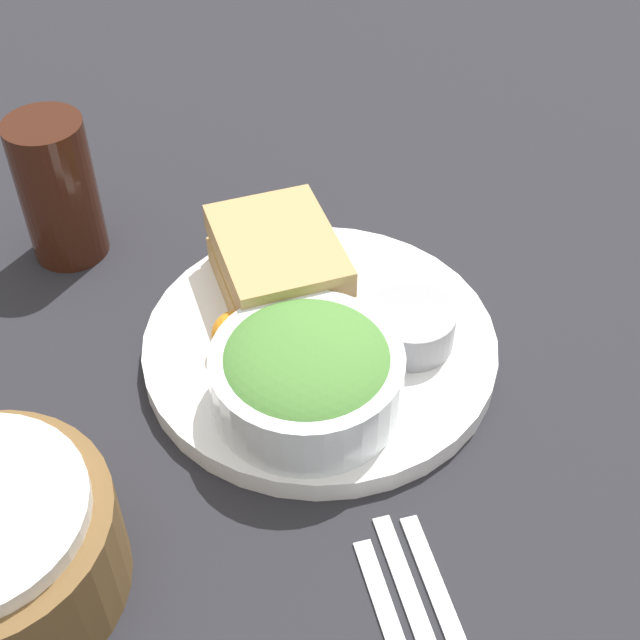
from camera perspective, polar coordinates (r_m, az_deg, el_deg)
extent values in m
plane|color=#232328|center=(0.72, 0.00, -2.20)|extent=(4.00, 4.00, 0.00)
cylinder|color=white|center=(0.71, 0.00, -1.69)|extent=(0.28, 0.28, 0.02)
cube|color=tan|center=(0.73, -3.00, 2.35)|extent=(0.14, 0.12, 0.02)
cube|color=#E5C666|center=(0.72, -3.05, 3.35)|extent=(0.13, 0.11, 0.01)
cube|color=tan|center=(0.71, -3.10, 4.38)|extent=(0.14, 0.12, 0.02)
cylinder|color=white|center=(0.64, -0.84, -3.81)|extent=(0.14, 0.14, 0.05)
ellipsoid|color=#4C8438|center=(0.63, -0.85, -2.93)|extent=(0.13, 0.13, 0.05)
cylinder|color=#99999E|center=(0.69, 5.86, -0.43)|extent=(0.07, 0.07, 0.03)
sphere|color=orange|center=(0.68, -5.40, -0.97)|extent=(0.04, 0.04, 0.04)
cylinder|color=#38190F|center=(0.80, -16.44, 7.99)|extent=(0.07, 0.07, 0.13)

